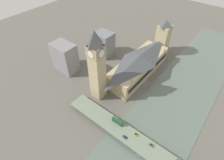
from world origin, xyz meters
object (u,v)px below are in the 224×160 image
Objects in this scene: victoria_tower at (163,37)px; car_southbound_lead at (151,145)px; car_southbound_mid at (125,137)px; road_bridge at (144,146)px; clock_tower at (97,65)px; parliament_hall at (139,65)px; double_decker_bus_mid at (117,121)px; car_northbound_tail at (136,134)px.

car_southbound_lead is at bearing 114.35° from victoria_tower.
road_bridge is at bearing -167.28° from car_southbound_mid.
car_southbound_lead is 1.12× the size of car_southbound_mid.
car_southbound_mid is (-53.05, 26.24, -35.48)m from clock_tower.
car_southbound_mid is (-39.38, 82.80, -7.67)m from parliament_hall.
car_southbound_mid is (-13.72, 7.43, -2.06)m from double_decker_bus_mid.
victoria_tower is at bearing -79.11° from double_decker_bus_mid.
clock_tower is 71.13m from car_northbound_tail.
car_northbound_tail is 9.83m from car_southbound_mid.
clock_tower is at bearing 83.24° from victoria_tower.
clock_tower is 16.58× the size of car_southbound_lead.
parliament_hall is 97.35m from road_bridge.
road_bridge is at bearing 42.32° from car_southbound_lead.
victoria_tower is 12.43× the size of car_northbound_tail.
car_southbound_lead reaches higher than road_bridge.
clock_tower is at bearing -25.56° from double_decker_bus_mid.
victoria_tower is at bearing -71.22° from car_northbound_tail.
victoria_tower is 141.76m from car_northbound_tail.
parliament_hall is at bearing -64.56° from car_southbound_mid.
clock_tower reaches higher than parliament_hall.
road_bridge is 35.09× the size of car_southbound_lead.
car_southbound_mid is at bearing 20.02° from car_southbound_lead.
double_decker_bus_mid is (-25.67, 75.37, -5.61)m from parliament_hall.
car_southbound_mid reaches higher than car_southbound_lead.
car_southbound_lead is at bearing -137.68° from road_bridge.
double_decker_bus_mid is 2.67× the size of car_northbound_tail.
double_decker_bus_mid is at bearing -6.85° from road_bridge.
clock_tower is 6.93× the size of double_decker_bus_mid.
car_southbound_mid is at bearing 151.57° from double_decker_bus_mid.
parliament_hall reaches higher than road_bridge.
victoria_tower is (-13.62, -114.82, -17.51)m from clock_tower.
clock_tower is (13.67, 56.56, 27.81)m from parliament_hall.
double_decker_bus_mid is at bearing 154.44° from clock_tower.
car_southbound_lead is (-4.23, -3.86, 1.61)m from road_bridge.
car_southbound_mid is at bearing 12.72° from road_bridge.
parliament_hall is at bearing -51.25° from car_southbound_lead.
double_decker_bus_mid is 19.66m from car_northbound_tail.
victoria_tower is 147.56m from car_southbound_mid.
car_northbound_tail is at bearing -178.55° from double_decker_bus_mid.
parliament_hall is 20.21× the size of car_southbound_lead.
clock_tower is 1.49× the size of victoria_tower.
victoria_tower is 147.55m from car_southbound_lead.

